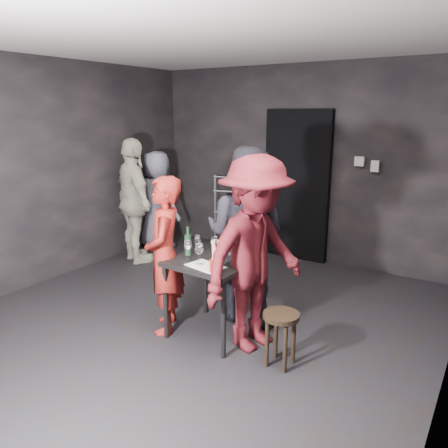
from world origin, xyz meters
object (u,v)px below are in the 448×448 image
Objects in this scene: woman_black at (245,221)px; bystander_cream at (134,192)px; hand_truck at (223,235)px; stool at (281,326)px; tasting_table at (213,269)px; breadstick_cup at (215,257)px; bystander_grey at (158,201)px; man_maroon at (256,240)px; server_red at (165,255)px; wine_bottle at (188,244)px.

woman_black is 2.25m from bystander_cream.
hand_truck is at bearing -58.52° from woman_black.
hand_truck is 3.27m from stool.
breadstick_cup is at bearing -52.87° from tasting_table.
woman_black is 6.79× the size of breadstick_cup.
bystander_grey is (-2.21, 1.73, 0.10)m from tasting_table.
bystander_cream is (-0.70, -1.17, 0.79)m from hand_truck.
bystander_cream is at bearing 156.04° from stool.
bystander_cream is at bearing 151.77° from tasting_table.
man_maroon reaches higher than stool.
hand_truck is at bearing 121.85° from breadstick_cup.
server_red is (-0.44, -0.18, 0.10)m from tasting_table.
woman_black reaches higher than breadstick_cup.
woman_black is at bearing 100.72° from breadstick_cup.
stool is at bearing 11.59° from breadstick_cup.
server_red is 0.86m from woman_black.
tasting_table is 0.38× the size of bystander_cream.
server_red is 0.24m from wine_bottle.
breadstick_cup is at bearing -26.73° from wine_bottle.
tasting_table reaches higher than stool.
bystander_cream is 2.16m from wine_bottle.
stool is 0.23× the size of woman_black.
bystander_cream reaches higher than server_red.
man_maroon reaches higher than bystander_cream.
server_red is 0.76× the size of bystander_cream.
bystander_grey reaches higher than wine_bottle.
tasting_table is 2.81m from bystander_grey.
tasting_table is at bearing 145.30° from bystander_grey.
server_red reaches higher than wine_bottle.
tasting_table is 0.50× the size of bystander_grey.
woman_black is at bearing 54.26° from man_maroon.
hand_truck is 2.47m from woman_black.
tasting_table is 0.37× the size of woman_black.
bystander_grey is at bearing 71.95° from man_maroon.
bystander_grey is at bearing -172.60° from server_red.
stool is at bearing -100.77° from man_maroon.
hand_truck is 1.13m from bystander_grey.
man_maroon is 7.23× the size of wine_bottle.
bystander_grey reaches higher than tasting_table.
woman_black reaches higher than bystander_cream.
bystander_grey reaches higher than hand_truck.
bystander_cream is 7.23× the size of wine_bottle.
wine_bottle is at bearing 153.27° from breadstick_cup.
tasting_table is 0.84m from stool.
tasting_table is 0.38× the size of man_maroon.
woman_black is at bearing 139.06° from stool.
wine_bottle is at bearing 141.15° from bystander_grey.
hand_truck is 2.70m from server_red.
bystander_grey is at bearing -162.02° from hand_truck.
breadstick_cup is (-0.23, -0.28, -0.11)m from man_maroon.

